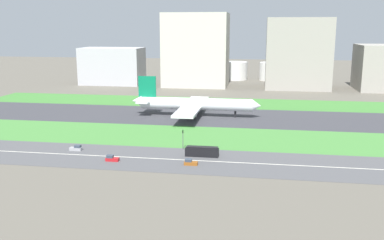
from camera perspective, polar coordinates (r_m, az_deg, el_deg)
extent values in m
plane|color=#5B564C|center=(216.39, 2.22, 0.43)|extent=(800.00, 800.00, 0.00)
cube|color=#38383D|center=(216.38, 2.22, 0.45)|extent=(280.00, 46.00, 0.10)
cube|color=#3D7A33|center=(256.41, 3.34, 2.28)|extent=(280.00, 36.00, 0.10)
cube|color=#427F38|center=(176.79, 0.58, -2.22)|extent=(280.00, 36.00, 0.10)
cube|color=#4C4C4F|center=(146.43, -1.31, -5.29)|extent=(280.00, 28.00, 0.10)
cube|color=silver|center=(146.41, -1.31, -5.27)|extent=(266.00, 0.50, 0.01)
cylinder|color=white|center=(216.05, 0.55, 2.12)|extent=(56.00, 6.00, 6.00)
cone|color=white|center=(213.67, 8.53, 1.88)|extent=(4.00, 5.70, 5.70)
cone|color=white|center=(222.50, -7.25, 2.53)|extent=(5.00, 5.40, 5.40)
cube|color=#0C724C|center=(219.93, -5.92, 4.35)|extent=(9.00, 0.80, 11.00)
cube|color=white|center=(221.24, -6.13, 2.56)|extent=(6.00, 16.00, 0.60)
cube|color=white|center=(231.17, 0.62, 2.49)|extent=(10.00, 26.00, 1.00)
cylinder|color=gray|center=(225.56, 0.64, 1.67)|extent=(5.00, 3.20, 3.20)
cube|color=white|center=(202.04, -0.66, 1.07)|extent=(10.00, 26.00, 1.00)
cylinder|color=gray|center=(208.10, -0.10, 0.78)|extent=(5.00, 3.20, 3.20)
cylinder|color=black|center=(214.88, 5.72, 0.76)|extent=(1.00, 1.00, 3.20)
cylinder|color=black|center=(220.91, -0.34, 1.14)|extent=(1.00, 1.00, 3.20)
cylinder|color=black|center=(214.15, -0.66, 0.78)|extent=(1.00, 1.00, 3.20)
cube|color=#99999E|center=(162.68, -15.07, -3.70)|extent=(4.40, 1.80, 1.10)
cube|color=#333D4C|center=(162.10, -14.83, -3.38)|extent=(2.20, 1.66, 0.90)
cube|color=#B2191E|center=(147.41, -10.45, -5.13)|extent=(4.40, 1.80, 1.10)
cube|color=#333D4C|center=(147.38, -10.75, -4.74)|extent=(2.20, 1.66, 0.90)
cube|color=brown|center=(140.92, -0.14, -5.73)|extent=(4.40, 1.80, 1.10)
cube|color=#333D4C|center=(140.75, -0.46, -5.33)|extent=(2.20, 1.66, 0.90)
cube|color=black|center=(149.78, 1.32, -4.27)|extent=(11.60, 2.50, 3.00)
cube|color=black|center=(149.28, 1.36, -3.62)|extent=(10.80, 2.30, 0.50)
cylinder|color=#4C4C51|center=(158.23, -1.20, -2.80)|extent=(0.24, 0.24, 6.00)
cube|color=black|center=(157.33, -1.21, -1.54)|extent=(0.36, 0.36, 1.20)
sphere|color=#19D826|center=(157.07, -1.22, -1.45)|extent=(0.24, 0.24, 0.24)
cube|color=#B2B2B7|center=(345.61, -10.45, 7.01)|extent=(47.11, 26.18, 28.26)
cube|color=beige|center=(328.51, 0.55, 9.21)|extent=(47.56, 33.20, 54.12)
cube|color=#9E998E|center=(325.83, 13.78, 8.52)|extent=(45.48, 35.26, 50.45)
cylinder|color=silver|center=(374.61, 1.43, 6.45)|extent=(20.64, 20.64, 13.46)
cylinder|color=silver|center=(371.81, 5.70, 6.48)|extent=(20.39, 20.39, 15.07)
cylinder|color=silver|center=(371.17, 10.23, 6.33)|extent=(17.74, 17.74, 15.00)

